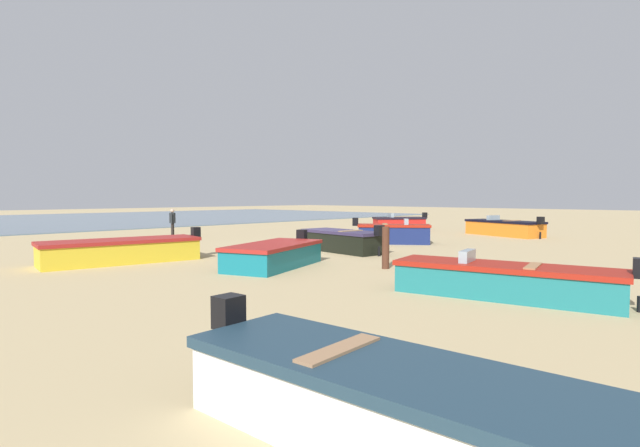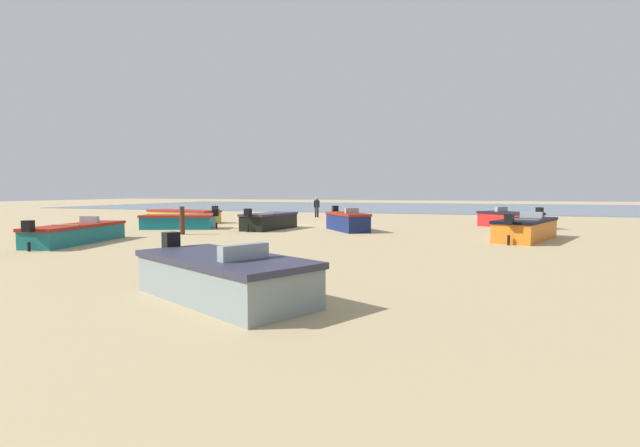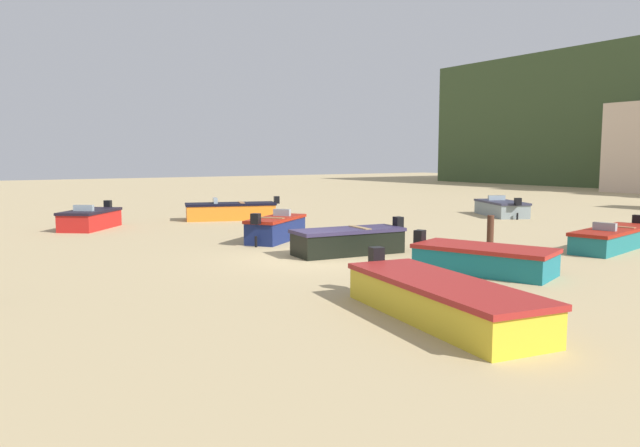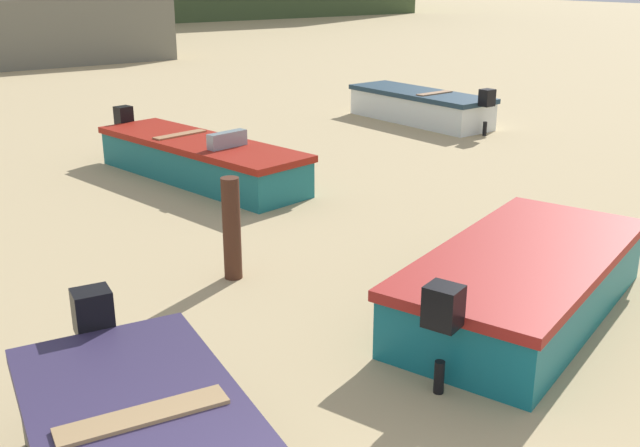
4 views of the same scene
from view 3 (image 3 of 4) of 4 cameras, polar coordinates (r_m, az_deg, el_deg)
name	(u,v)px [view 3 (image 3 of 4)]	position (r m, az deg, el deg)	size (l,w,h in m)	color
ground_plane	(311,258)	(20.08, -0.83, -3.33)	(160.00, 160.00, 0.00)	tan
boat_teal_0	(613,238)	(24.49, 25.99, -1.28)	(2.33, 5.25, 1.09)	#1B6C70
boat_teal_1	(484,259)	(18.19, 15.24, -3.29)	(4.31, 3.01, 1.10)	#126979
boat_red_3	(90,219)	(30.22, -20.92, 0.39)	(3.69, 3.45, 1.21)	red
boat_yellow_4	(441,300)	(12.82, 11.38, -7.09)	(5.59, 2.55, 1.15)	gold
boat_grey_5	(501,208)	(35.99, 16.78, 1.39)	(4.39, 3.39, 1.18)	gray
boat_black_6	(349,241)	(20.95, 2.72, -1.67)	(1.93, 4.25, 1.21)	black
boat_orange_7	(231,211)	(32.75, -8.44, 1.18)	(3.08, 5.07, 1.22)	orange
boat_navy_8	(276,229)	(24.31, -4.18, -0.48)	(3.13, 3.58, 1.27)	navy
mooring_post_near_water	(490,235)	(21.74, 15.82, -1.02)	(0.23, 0.23, 1.35)	#49291B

